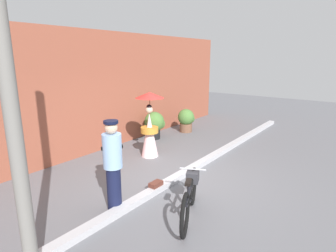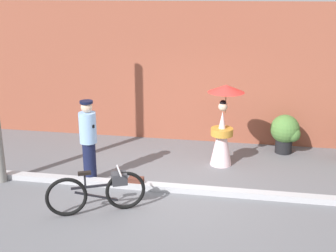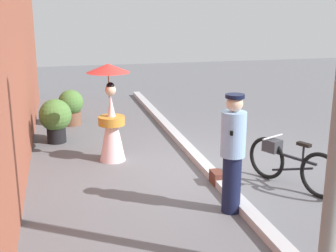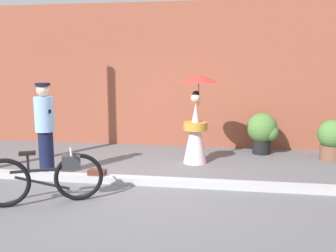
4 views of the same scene
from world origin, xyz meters
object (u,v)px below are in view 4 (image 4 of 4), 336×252
(bicycle_near_officer, at_px, (47,177))
(backpack_on_pavement, at_px, (97,175))
(person_officer, at_px, (45,127))
(person_with_parasol, at_px, (196,119))
(potted_plant_small, at_px, (263,131))
(potted_plant_by_door, at_px, (333,138))

(bicycle_near_officer, height_order, backpack_on_pavement, bicycle_near_officer)
(person_officer, height_order, person_with_parasol, person_with_parasol)
(person_with_parasol, bearing_deg, bicycle_near_officer, -127.14)
(potted_plant_small, bearing_deg, backpack_on_pavement, -140.27)
(person_with_parasol, distance_m, potted_plant_small, 1.78)
(person_with_parasol, bearing_deg, potted_plant_small, 34.72)
(person_officer, height_order, backpack_on_pavement, person_officer)
(person_with_parasol, xyz_separation_m, potted_plant_small, (1.43, 0.99, -0.38))
(person_officer, bearing_deg, person_with_parasol, 27.56)
(bicycle_near_officer, relative_size, person_with_parasol, 0.88)
(person_with_parasol, distance_m, backpack_on_pavement, 2.33)
(person_officer, relative_size, potted_plant_small, 1.81)
(potted_plant_by_door, height_order, backpack_on_pavement, potted_plant_by_door)
(bicycle_near_officer, bearing_deg, backpack_on_pavement, 70.79)
(bicycle_near_officer, relative_size, person_officer, 0.95)
(person_officer, distance_m, potted_plant_by_door, 5.78)
(person_officer, xyz_separation_m, person_with_parasol, (2.58, 1.35, 0.01))
(bicycle_near_officer, height_order, person_with_parasol, person_with_parasol)
(bicycle_near_officer, distance_m, potted_plant_by_door, 5.76)
(bicycle_near_officer, xyz_separation_m, person_officer, (-0.63, 1.23, 0.50))
(potted_plant_by_door, bearing_deg, person_with_parasol, -167.48)
(potted_plant_by_door, bearing_deg, potted_plant_small, 165.41)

